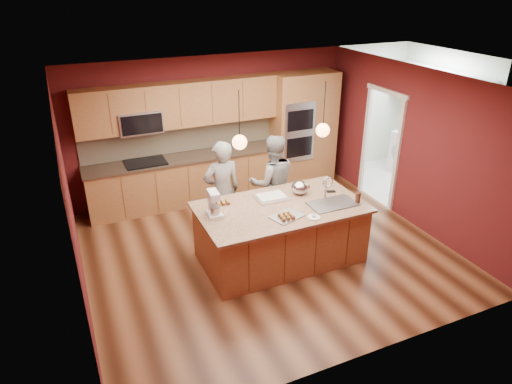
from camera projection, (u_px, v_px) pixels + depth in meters
name	position (u px, v px, depth m)	size (l,w,h in m)	color
floor	(266.00, 250.00, 7.35)	(5.50, 5.50, 0.00)	#3F2011
ceiling	(268.00, 82.00, 6.19)	(5.50, 5.50, 0.00)	silver
wall_back	(212.00, 127.00, 8.83)	(5.50, 5.50, 0.00)	#541618
wall_front	(370.00, 260.00, 4.71)	(5.50, 5.50, 0.00)	#541618
wall_left	(71.00, 207.00, 5.77)	(5.00, 5.00, 0.00)	#541618
wall_right	(413.00, 147.00, 7.77)	(5.00, 5.00, 0.00)	#541618
cabinet_run	(183.00, 154.00, 8.53)	(3.74, 0.64, 2.30)	brown
oven_column	(303.00, 129.00, 9.34)	(1.30, 0.62, 2.30)	brown
doorway_trim	(380.00, 149.00, 8.56)	(0.08, 1.11, 2.20)	silver
laundry_room	(439.00, 89.00, 9.09)	(2.60, 2.70, 2.70)	beige
pendant_left	(240.00, 142.00, 6.05)	(0.20, 0.20, 0.80)	black
pendant_right	(323.00, 130.00, 6.52)	(0.20, 0.20, 0.80)	black
island	(281.00, 232.00, 6.95)	(2.47, 1.38, 1.29)	brown
person_left	(222.00, 192.00, 7.35)	(0.62, 0.41, 1.70)	black
person_right	(272.00, 183.00, 7.68)	(0.82, 0.64, 1.68)	slate
stand_mixer	(214.00, 206.00, 6.42)	(0.22, 0.29, 0.38)	white
sheet_cake	(271.00, 197.00, 6.98)	(0.48, 0.36, 0.05)	white
cooling_rack	(287.00, 216.00, 6.45)	(0.44, 0.31, 0.02)	#A6A8AD
mixing_bowl	(300.00, 188.00, 7.10)	(0.27, 0.27, 0.23)	#AEB0B6
plate	(314.00, 217.00, 6.43)	(0.18, 0.18, 0.01)	white
tumbler	(358.00, 198.00, 6.84)	(0.08, 0.08, 0.16)	#3B1D12
phone	(331.00, 191.00, 7.20)	(0.14, 0.08, 0.01)	black
cupcakes_left	(220.00, 203.00, 6.78)	(0.31, 0.15, 0.07)	#B7873B
cupcakes_rack	(286.00, 216.00, 6.38)	(0.21, 0.21, 0.06)	#B7873B
cupcakes_right	(304.00, 184.00, 7.37)	(0.16, 0.24, 0.07)	#B7873B
washer	(430.00, 163.00, 9.44)	(0.60, 0.62, 0.96)	white
dryer	(408.00, 153.00, 10.03)	(0.58, 0.59, 0.93)	white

